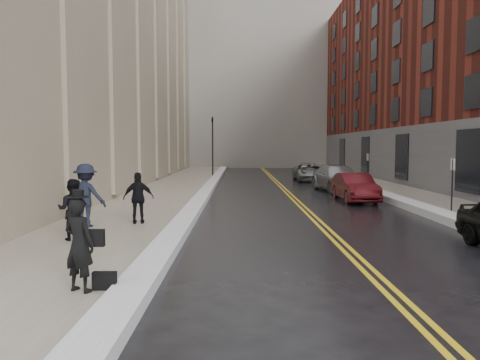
{
  "coord_description": "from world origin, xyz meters",
  "views": [
    {
      "loc": [
        -0.3,
        -9.93,
        2.69
      ],
      "look_at": [
        -0.29,
        5.19,
        1.6
      ],
      "focal_mm": 35.0,
      "sensor_mm": 36.0,
      "label": 1
    }
  ],
  "objects_px": {
    "car_silver_far": "(310,172)",
    "pedestrian_a": "(73,209)",
    "pedestrian_c": "(139,198)",
    "pedestrian_b": "(86,195)",
    "car_silver_near": "(338,178)",
    "pedestrian_main": "(79,245)",
    "car_maroon": "(355,187)"
  },
  "relations": [
    {
      "from": "car_silver_far",
      "to": "pedestrian_a",
      "type": "relative_size",
      "value": 3.0
    },
    {
      "from": "pedestrian_c",
      "to": "pedestrian_b",
      "type": "bearing_deg",
      "value": 13.64
    },
    {
      "from": "car_silver_near",
      "to": "pedestrian_main",
      "type": "distance_m",
      "value": 21.88
    },
    {
      "from": "car_silver_near",
      "to": "pedestrian_main",
      "type": "bearing_deg",
      "value": -120.9
    },
    {
      "from": "car_silver_far",
      "to": "pedestrian_b",
      "type": "xyz_separation_m",
      "value": [
        -10.36,
        -21.69,
        0.46
      ]
    },
    {
      "from": "car_maroon",
      "to": "pedestrian_c",
      "type": "relative_size",
      "value": 2.47
    },
    {
      "from": "car_maroon",
      "to": "pedestrian_c",
      "type": "bearing_deg",
      "value": -141.81
    },
    {
      "from": "pedestrian_b",
      "to": "car_silver_far",
      "type": "bearing_deg",
      "value": -104.74
    },
    {
      "from": "pedestrian_main",
      "to": "pedestrian_a",
      "type": "xyz_separation_m",
      "value": [
        -1.73,
        4.54,
        0.0
      ]
    },
    {
      "from": "pedestrian_a",
      "to": "pedestrian_c",
      "type": "relative_size",
      "value": 0.98
    },
    {
      "from": "pedestrian_main",
      "to": "pedestrian_a",
      "type": "relative_size",
      "value": 1.0
    },
    {
      "from": "car_maroon",
      "to": "pedestrian_a",
      "type": "relative_size",
      "value": 2.51
    },
    {
      "from": "car_silver_near",
      "to": "pedestrian_a",
      "type": "xyz_separation_m",
      "value": [
        -10.46,
        -15.52,
        0.2
      ]
    },
    {
      "from": "pedestrian_b",
      "to": "pedestrian_c",
      "type": "distance_m",
      "value": 1.66
    },
    {
      "from": "car_maroon",
      "to": "car_silver_near",
      "type": "bearing_deg",
      "value": 85.36
    },
    {
      "from": "car_silver_near",
      "to": "pedestrian_b",
      "type": "relative_size",
      "value": 2.69
    },
    {
      "from": "car_silver_near",
      "to": "car_silver_far",
      "type": "bearing_deg",
      "value": 85.61
    },
    {
      "from": "car_silver_near",
      "to": "pedestrian_c",
      "type": "distance_m",
      "value": 15.81
    },
    {
      "from": "pedestrian_a",
      "to": "pedestrian_main",
      "type": "bearing_deg",
      "value": 108.27
    },
    {
      "from": "car_silver_far",
      "to": "pedestrian_main",
      "type": "bearing_deg",
      "value": -105.77
    },
    {
      "from": "car_silver_far",
      "to": "pedestrian_c",
      "type": "distance_m",
      "value": 22.84
    },
    {
      "from": "car_silver_near",
      "to": "pedestrian_c",
      "type": "xyz_separation_m",
      "value": [
        -9.26,
        -12.81,
        0.22
      ]
    },
    {
      "from": "car_silver_near",
      "to": "car_maroon",
      "type": "bearing_deg",
      "value": -100.51
    },
    {
      "from": "pedestrian_main",
      "to": "pedestrian_c",
      "type": "distance_m",
      "value": 7.27
    },
    {
      "from": "pedestrian_b",
      "to": "car_silver_near",
      "type": "bearing_deg",
      "value": -117.97
    },
    {
      "from": "pedestrian_main",
      "to": "pedestrian_c",
      "type": "relative_size",
      "value": 0.98
    },
    {
      "from": "car_silver_near",
      "to": "pedestrian_main",
      "type": "relative_size",
      "value": 3.23
    },
    {
      "from": "pedestrian_a",
      "to": "pedestrian_c",
      "type": "height_order",
      "value": "pedestrian_c"
    },
    {
      "from": "car_silver_far",
      "to": "pedestrian_c",
      "type": "relative_size",
      "value": 2.95
    },
    {
      "from": "car_maroon",
      "to": "pedestrian_a",
      "type": "distance_m",
      "value": 14.38
    },
    {
      "from": "pedestrian_c",
      "to": "car_silver_near",
      "type": "bearing_deg",
      "value": -134.67
    },
    {
      "from": "car_silver_near",
      "to": "pedestrian_b",
      "type": "xyz_separation_m",
      "value": [
        -10.79,
        -13.44,
        0.37
      ]
    }
  ]
}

